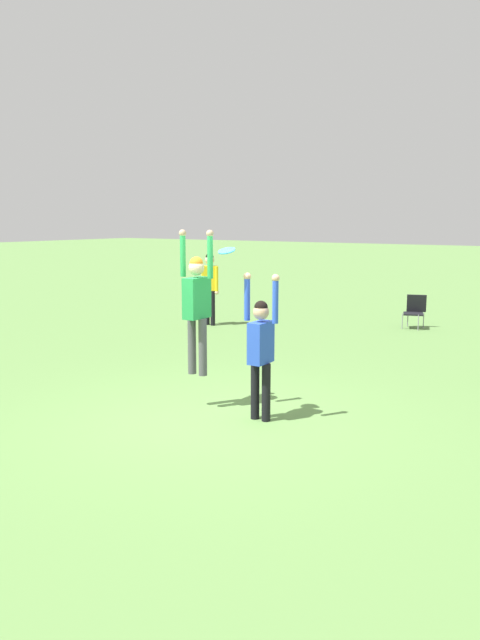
{
  "coord_description": "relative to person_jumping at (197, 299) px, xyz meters",
  "views": [
    {
      "loc": [
        4.91,
        -6.71,
        2.72
      ],
      "look_at": [
        0.02,
        0.55,
        1.3
      ],
      "focal_mm": 35.0,
      "sensor_mm": 36.0,
      "label": 1
    }
  ],
  "objects": [
    {
      "name": "ground_plane",
      "position": [
        0.51,
        -0.24,
        -1.59
      ],
      "size": [
        120.0,
        120.0,
        0.0
      ],
      "primitive_type": "plane",
      "color": "#608C47"
    },
    {
      "name": "person_jumping",
      "position": [
        0.0,
        0.0,
        0.0
      ],
      "size": [
        0.59,
        0.44,
        2.08
      ],
      "rotation": [
        0.0,
        0.0,
        1.59
      ],
      "color": "#4C4C51",
      "rests_on": "ground_plane"
    },
    {
      "name": "person_defending",
      "position": [
        1.06,
        0.03,
        -0.54
      ],
      "size": [
        0.55,
        0.4,
        2.01
      ],
      "rotation": [
        0.0,
        0.0,
        -1.55
      ],
      "color": "black",
      "rests_on": "ground_plane"
    },
    {
      "name": "frisbee",
      "position": [
        0.63,
        -0.16,
        0.71
      ],
      "size": [
        0.23,
        0.22,
        0.09
      ],
      "color": "#2D9EDB"
    },
    {
      "name": "camping_chair_0",
      "position": [
        0.41,
        8.37,
        -1.12
      ],
      "size": [
        0.61,
        0.66,
        0.84
      ],
      "rotation": [
        0.0,
        0.0,
        3.48
      ],
      "color": "gray",
      "rests_on": "ground_plane"
    },
    {
      "name": "person_spectator_near",
      "position": [
        -4.14,
        5.85,
        -0.46
      ],
      "size": [
        0.55,
        0.4,
        1.86
      ],
      "rotation": [
        0.0,
        0.0,
        0.67
      ],
      "color": "black",
      "rests_on": "ground_plane"
    }
  ]
}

